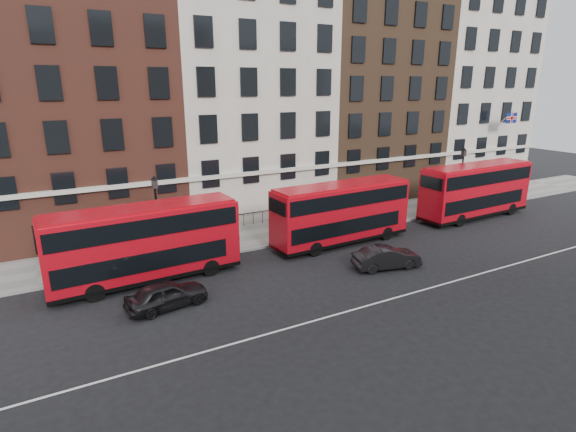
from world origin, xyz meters
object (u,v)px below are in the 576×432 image
bus_b (144,242)px  bus_d (475,189)px  bus_c (341,212)px  car_front (387,257)px  traffic_light (524,174)px  car_rear (167,295)px

bus_b → bus_d: bus_d is taller
bus_c → bus_d: (13.37, 0.00, 0.11)m
car_front → traffic_light: 23.71m
car_rear → traffic_light: 35.97m
bus_b → car_rear: 3.98m
bus_b → traffic_light: bearing=0.6°
car_rear → car_front: car_rear is taller
car_rear → bus_b: bearing=-4.9°
car_rear → car_front: 12.95m
bus_c → car_rear: (-12.92, -3.61, -1.60)m
bus_d → car_front: size_ratio=2.61×
bus_c → traffic_light: size_ratio=3.13×
bus_d → car_front: bearing=-162.0°
car_front → traffic_light: traffic_light is taller
bus_c → car_front: bearing=-93.0°
bus_d → car_rear: (-26.29, -3.61, -1.71)m
bus_d → car_front: (-13.41, -4.92, -1.72)m
bus_c → car_rear: 13.51m
bus_b → bus_c: (13.16, 0.00, -0.05)m
car_rear → car_front: bearing=-104.4°
bus_d → car_rear: bus_d is taller
car_rear → traffic_light: traffic_light is taller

